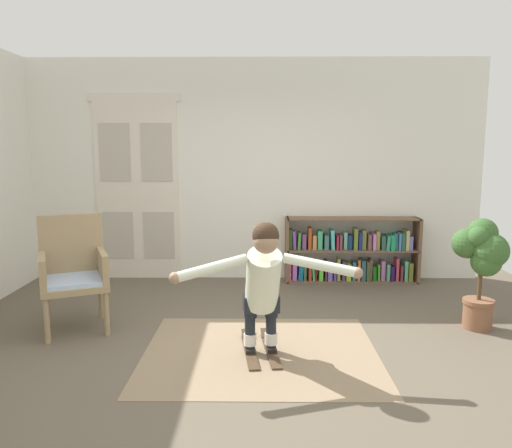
% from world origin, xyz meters
% --- Properties ---
extents(ground_plane, '(7.20, 7.20, 0.00)m').
position_xyz_m(ground_plane, '(0.00, 0.00, 0.00)').
color(ground_plane, brown).
extents(back_wall, '(6.00, 0.10, 2.90)m').
position_xyz_m(back_wall, '(0.00, 2.60, 1.45)').
color(back_wall, white).
rests_on(back_wall, ground).
extents(double_door, '(1.22, 0.05, 2.45)m').
position_xyz_m(double_door, '(-1.55, 2.54, 1.23)').
color(double_door, silver).
rests_on(double_door, ground).
extents(rug, '(2.01, 1.69, 0.01)m').
position_xyz_m(rug, '(0.09, 0.05, 0.00)').
color(rug, '#8B755B').
rests_on(rug, ground).
extents(bookshelf, '(1.75, 0.30, 0.85)m').
position_xyz_m(bookshelf, '(1.30, 2.39, 0.37)').
color(bookshelf, brown).
rests_on(bookshelf, ground).
extents(wicker_chair, '(0.79, 0.79, 1.10)m').
position_xyz_m(wicker_chair, '(-1.73, 0.65, 0.58)').
color(wicker_chair, '#9E855F').
rests_on(wicker_chair, ground).
extents(potted_plant, '(0.49, 0.44, 1.08)m').
position_xyz_m(potted_plant, '(2.22, 0.67, 0.70)').
color(potted_plant, brown).
rests_on(potted_plant, ground).
extents(skis_pair, '(0.36, 0.78, 0.07)m').
position_xyz_m(skis_pair, '(0.09, 0.08, 0.02)').
color(skis_pair, '#4A3625').
rests_on(skis_pair, rug).
extents(person_skier, '(1.48, 0.69, 1.11)m').
position_xyz_m(person_skier, '(0.11, -0.12, 0.71)').
color(person_skier, white).
rests_on(person_skier, skis_pair).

